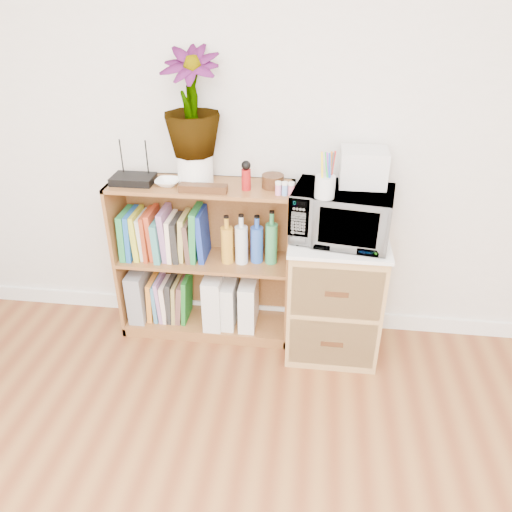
# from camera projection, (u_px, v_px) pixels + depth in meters

# --- Properties ---
(skirting_board) EXTENTS (4.00, 0.02, 0.10)m
(skirting_board) POSITION_uv_depth(u_px,v_px,m) (267.00, 312.00, 3.17)
(skirting_board) COLOR white
(skirting_board) RESTS_ON ground
(bookshelf) EXTENTS (1.00, 0.30, 0.95)m
(bookshelf) POSITION_uv_depth(u_px,v_px,m) (205.00, 262.00, 2.88)
(bookshelf) COLOR brown
(bookshelf) RESTS_ON ground
(wicker_unit) EXTENTS (0.50, 0.45, 0.70)m
(wicker_unit) POSITION_uv_depth(u_px,v_px,m) (334.00, 296.00, 2.80)
(wicker_unit) COLOR #9E7542
(wicker_unit) RESTS_ON ground
(microwave) EXTENTS (0.54, 0.40, 0.27)m
(microwave) POSITION_uv_depth(u_px,v_px,m) (341.00, 215.00, 2.54)
(microwave) COLOR white
(microwave) RESTS_ON wicker_unit
(pen_cup) EXTENTS (0.10, 0.10, 0.11)m
(pen_cup) POSITION_uv_depth(u_px,v_px,m) (325.00, 187.00, 2.37)
(pen_cup) COLOR silver
(pen_cup) RESTS_ON microwave
(small_appliance) EXTENTS (0.23, 0.19, 0.18)m
(small_appliance) POSITION_uv_depth(u_px,v_px,m) (363.00, 167.00, 2.49)
(small_appliance) COLOR silver
(small_appliance) RESTS_ON microwave
(router) EXTENTS (0.22, 0.15, 0.04)m
(router) POSITION_uv_depth(u_px,v_px,m) (133.00, 179.00, 2.66)
(router) COLOR black
(router) RESTS_ON bookshelf
(white_bowl) EXTENTS (0.13, 0.13, 0.03)m
(white_bowl) POSITION_uv_depth(u_px,v_px,m) (168.00, 182.00, 2.63)
(white_bowl) COLOR white
(white_bowl) RESTS_ON bookshelf
(plant_pot) EXTENTS (0.19, 0.19, 0.16)m
(plant_pot) POSITION_uv_depth(u_px,v_px,m) (195.00, 169.00, 2.63)
(plant_pot) COLOR white
(plant_pot) RESTS_ON bookshelf
(potted_plant) EXTENTS (0.29, 0.29, 0.52)m
(potted_plant) POSITION_uv_depth(u_px,v_px,m) (191.00, 103.00, 2.46)
(potted_plant) COLOR #3E732E
(potted_plant) RESTS_ON plant_pot
(trinket_box) EXTENTS (0.25, 0.06, 0.04)m
(trinket_box) POSITION_uv_depth(u_px,v_px,m) (203.00, 188.00, 2.55)
(trinket_box) COLOR #3A2110
(trinket_box) RESTS_ON bookshelf
(kokeshi_doll) EXTENTS (0.05, 0.05, 0.11)m
(kokeshi_doll) POSITION_uv_depth(u_px,v_px,m) (246.00, 180.00, 2.56)
(kokeshi_doll) COLOR maroon
(kokeshi_doll) RESTS_ON bookshelf
(wooden_bowl) EXTENTS (0.12, 0.12, 0.07)m
(wooden_bowl) POSITION_uv_depth(u_px,v_px,m) (273.00, 181.00, 2.60)
(wooden_bowl) COLOR #33190E
(wooden_bowl) RESTS_ON bookshelf
(paint_jars) EXTENTS (0.12, 0.04, 0.06)m
(paint_jars) POSITION_uv_depth(u_px,v_px,m) (285.00, 190.00, 2.51)
(paint_jars) COLOR pink
(paint_jars) RESTS_ON bookshelf
(file_box) EXTENTS (0.10, 0.25, 0.32)m
(file_box) POSITION_uv_depth(u_px,v_px,m) (141.00, 292.00, 3.05)
(file_box) COLOR gray
(file_box) RESTS_ON bookshelf
(magazine_holder_left) EXTENTS (0.11, 0.27, 0.33)m
(magazine_holder_left) POSITION_uv_depth(u_px,v_px,m) (215.00, 298.00, 2.99)
(magazine_holder_left) COLOR silver
(magazine_holder_left) RESTS_ON bookshelf
(magazine_holder_mid) EXTENTS (0.09, 0.23, 0.29)m
(magazine_holder_mid) POSITION_uv_depth(u_px,v_px,m) (229.00, 302.00, 2.99)
(magazine_holder_mid) COLOR silver
(magazine_holder_mid) RESTS_ON bookshelf
(magazine_holder_right) EXTENTS (0.09, 0.24, 0.30)m
(magazine_holder_right) POSITION_uv_depth(u_px,v_px,m) (249.00, 302.00, 2.97)
(magazine_holder_right) COLOR silver
(magazine_holder_right) RESTS_ON bookshelf
(cookbooks) EXTENTS (0.48, 0.20, 0.31)m
(cookbooks) POSITION_uv_depth(u_px,v_px,m) (165.00, 235.00, 2.83)
(cookbooks) COLOR #227F41
(cookbooks) RESTS_ON bookshelf
(liquor_bottles) EXTENTS (0.31, 0.07, 0.31)m
(liquor_bottles) POSITION_uv_depth(u_px,v_px,m) (250.00, 239.00, 2.77)
(liquor_bottles) COLOR #C68A25
(liquor_bottles) RESTS_ON bookshelf
(lower_books) EXTENTS (0.26, 0.19, 0.30)m
(lower_books) POSITION_uv_depth(u_px,v_px,m) (170.00, 298.00, 3.04)
(lower_books) COLOR orange
(lower_books) RESTS_ON bookshelf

